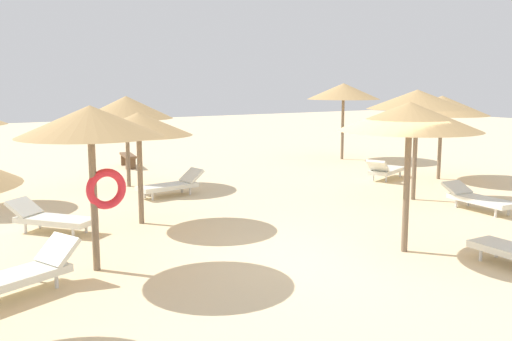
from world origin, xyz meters
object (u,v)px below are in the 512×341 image
(lounger_2, at_px, (20,274))
(bench_0, at_px, (128,158))
(parasol_5, at_px, (139,124))
(lounger_0, at_px, (386,170))
(lounger_6, at_px, (477,198))
(parasol_9, at_px, (343,91))
(lounger_3, at_px, (172,185))
(parasol_3, at_px, (126,108))
(parasol_0, at_px, (442,106))
(lounger_5, at_px, (50,218))
(parasol_6, at_px, (417,100))
(parasol_7, at_px, (91,124))
(parasol_1, at_px, (410,117))

(lounger_2, bearing_deg, bench_0, 62.56)
(parasol_5, relative_size, lounger_0, 1.27)
(lounger_6, bearing_deg, parasol_9, 68.41)
(lounger_3, bearing_deg, parasol_3, 103.49)
(parasol_0, xyz_separation_m, lounger_0, (-1.54, 0.89, -2.10))
(parasol_3, bearing_deg, parasol_5, -107.16)
(lounger_5, relative_size, lounger_6, 0.96)
(parasol_6, xyz_separation_m, lounger_3, (-5.30, 4.07, -2.39))
(parasol_9, bearing_deg, parasol_7, -147.24)
(parasol_5, distance_m, parasol_7, 3.23)
(parasol_0, distance_m, parasol_9, 5.48)
(lounger_5, height_order, lounger_6, lounger_5)
(parasol_1, height_order, lounger_2, parasol_1)
(lounger_0, height_order, lounger_2, lounger_2)
(lounger_0, height_order, lounger_3, lounger_0)
(lounger_0, xyz_separation_m, lounger_2, (-12.11, -4.25, 0.00))
(parasol_3, distance_m, parasol_9, 9.76)
(lounger_3, bearing_deg, parasol_5, -127.25)
(parasol_9, relative_size, lounger_2, 1.58)
(lounger_0, distance_m, lounger_6, 4.71)
(parasol_1, xyz_separation_m, parasol_9, (7.74, 10.45, 0.26))
(parasol_6, bearing_deg, bench_0, 113.74)
(bench_0, bearing_deg, parasol_0, -46.70)
(parasol_1, distance_m, parasol_3, 9.52)
(parasol_1, bearing_deg, parasol_0, 35.09)
(parasol_7, distance_m, lounger_5, 3.67)
(parasol_5, height_order, lounger_0, parasol_5)
(lounger_3, bearing_deg, parasol_7, -126.16)
(bench_0, bearing_deg, lounger_0, -49.78)
(parasol_6, height_order, parasol_7, parasol_6)
(parasol_1, bearing_deg, parasol_6, 39.62)
(parasol_6, xyz_separation_m, lounger_2, (-10.36, -1.54, -2.39))
(parasol_7, xyz_separation_m, lounger_3, (3.76, 5.14, -2.18))
(parasol_9, height_order, lounger_3, parasol_9)
(lounger_0, bearing_deg, parasol_9, 64.72)
(lounger_0, bearing_deg, bench_0, 130.22)
(lounger_5, bearing_deg, lounger_0, 4.44)
(parasol_5, bearing_deg, parasol_3, 72.84)
(lounger_2, height_order, lounger_6, lounger_2)
(parasol_7, relative_size, bench_0, 1.80)
(parasol_3, height_order, lounger_2, parasol_3)
(parasol_9, relative_size, lounger_5, 1.66)
(parasol_7, distance_m, lounger_0, 11.66)
(parasol_3, bearing_deg, lounger_5, -128.08)
(lounger_0, bearing_deg, parasol_0, -30.01)
(parasol_5, xyz_separation_m, lounger_5, (-1.93, 0.31, -1.93))
(parasol_1, height_order, lounger_5, parasol_1)
(parasol_5, relative_size, parasol_6, 0.84)
(parasol_3, bearing_deg, lounger_3, -76.51)
(parasol_5, bearing_deg, parasol_9, 27.18)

